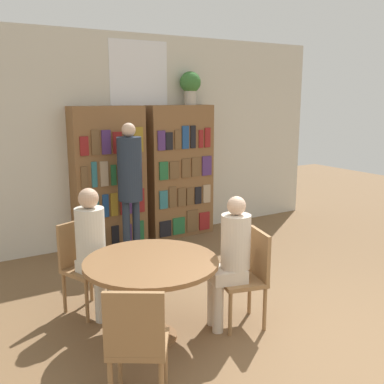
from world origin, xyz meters
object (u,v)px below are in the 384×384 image
at_px(chair_near_camera, 137,341).
at_px(bookshelf_left, 109,179).
at_px(seated_reader_left, 93,243).
at_px(librarian_standing, 130,175).
at_px(chair_far_side, 249,272).
at_px(seated_reader_right, 231,254).
at_px(flower_vase, 190,85).
at_px(reading_table, 151,274).
at_px(bookshelf_right, 180,172).
at_px(chair_left_side, 83,261).

bearing_deg(chair_near_camera, bookshelf_left, 104.05).
distance_m(seated_reader_left, librarian_standing, 1.73).
relative_size(chair_far_side, librarian_standing, 0.51).
height_order(chair_near_camera, seated_reader_right, seated_reader_right).
xyz_separation_m(flower_vase, seated_reader_right, (-1.23, -2.76, -1.58)).
bearing_deg(reading_table, bookshelf_left, 76.47).
bearing_deg(bookshelf_left, bookshelf_right, -0.01).
bearing_deg(chair_far_side, bookshelf_right, -2.83).
bearing_deg(chair_left_side, bookshelf_left, -140.84).
bearing_deg(librarian_standing, bookshelf_left, 101.34).
height_order(reading_table, chair_far_side, chair_far_side).
distance_m(reading_table, seated_reader_left, 0.76).
distance_m(bookshelf_right, flower_vase, 1.31).
distance_m(bookshelf_right, chair_far_side, 2.97).
bearing_deg(chair_near_camera, seated_reader_left, 113.93).
xyz_separation_m(seated_reader_left, librarian_standing, (0.99, 1.37, 0.37)).
distance_m(chair_near_camera, seated_reader_right, 1.37).
bearing_deg(flower_vase, bookshelf_right, -178.47).
relative_size(seated_reader_left, librarian_standing, 0.71).
relative_size(bookshelf_right, flower_vase, 4.07).
distance_m(bookshelf_left, seated_reader_right, 2.77).
distance_m(bookshelf_right, chair_left_side, 2.75).
bearing_deg(chair_left_side, chair_far_side, 117.00).
bearing_deg(seated_reader_left, chair_far_side, 120.07).
distance_m(chair_left_side, seated_reader_left, 0.29).
bearing_deg(seated_reader_right, chair_far_side, -90.00).
bearing_deg(seated_reader_left, bookshelf_left, -137.06).
height_order(bookshelf_right, chair_near_camera, bookshelf_right).
bearing_deg(librarian_standing, bookshelf_right, 25.56).
height_order(chair_left_side, seated_reader_right, seated_reader_right).
distance_m(chair_far_side, librarian_standing, 2.38).
height_order(chair_near_camera, chair_left_side, same).
distance_m(chair_far_side, seated_reader_right, 0.27).
xyz_separation_m(bookshelf_left, seated_reader_left, (-0.89, -1.87, -0.26)).
relative_size(bookshelf_left, seated_reader_left, 1.57).
bearing_deg(bookshelf_left, chair_left_side, -119.30).
relative_size(chair_far_side, seated_reader_left, 0.71).
bearing_deg(reading_table, chair_near_camera, -122.46).
xyz_separation_m(chair_near_camera, librarian_standing, (1.21, 2.84, 0.60)).
height_order(chair_left_side, seated_reader_left, seated_reader_left).
bearing_deg(bookshelf_right, seated_reader_left, -137.52).
height_order(reading_table, seated_reader_right, seated_reader_right).
relative_size(chair_near_camera, chair_far_side, 1.00).
height_order(bookshelf_right, flower_vase, flower_vase).
height_order(bookshelf_right, seated_reader_right, bookshelf_right).
relative_size(bookshelf_left, chair_near_camera, 2.20).
xyz_separation_m(chair_left_side, chair_far_side, (1.24, -1.09, 0.00)).
height_order(chair_near_camera, chair_far_side, same).
height_order(chair_far_side, librarian_standing, librarian_standing).
xyz_separation_m(reading_table, chair_left_side, (-0.34, 0.86, -0.10)).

